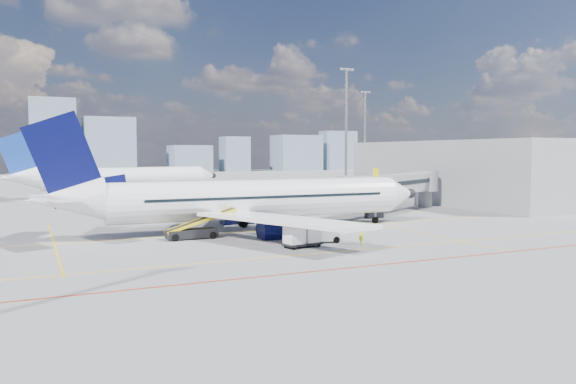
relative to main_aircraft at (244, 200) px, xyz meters
name	(u,v)px	position (x,y,z in m)	size (l,w,h in m)	color
ground	(296,242)	(1.70, -8.68, -3.22)	(420.00, 420.00, 0.00)	gray
apron_markings	(309,249)	(1.12, -12.60, -3.21)	(90.00, 35.12, 0.01)	yellow
jet_bridge	(398,185)	(25.21, 8.23, 0.52)	(23.55, 15.78, 6.30)	#989AA0
terminal_block	(448,172)	(41.65, 17.32, 1.78)	(10.00, 42.00, 10.00)	#989AA0
floodlight_mast_ne	(346,126)	(39.70, 46.31, 10.37)	(3.20, 0.61, 25.45)	gray
floodlight_mast_far	(365,133)	(66.70, 81.31, 10.37)	(3.20, 0.61, 25.45)	gray
distant_skyline	(16,143)	(-24.20, 181.32, 8.56)	(248.16, 15.88, 30.52)	gray
main_aircraft	(244,200)	(0.00, 0.00, 0.00)	(42.23, 36.80, 12.30)	white
second_aircraft	(118,179)	(-4.84, 55.86, 0.00)	(41.54, 35.78, 12.25)	white
baggage_tug	(324,234)	(3.97, -9.98, -2.44)	(2.57, 1.90, 1.62)	white
cargo_dolly	(302,236)	(0.97, -11.52, -2.20)	(3.60, 2.12, 1.85)	black
belt_loader	(194,231)	(-6.20, -2.90, -2.50)	(6.86, 1.96, 2.79)	black
ramp_worker	(361,234)	(6.42, -12.33, -2.33)	(0.65, 0.43, 1.78)	#F2FF1A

